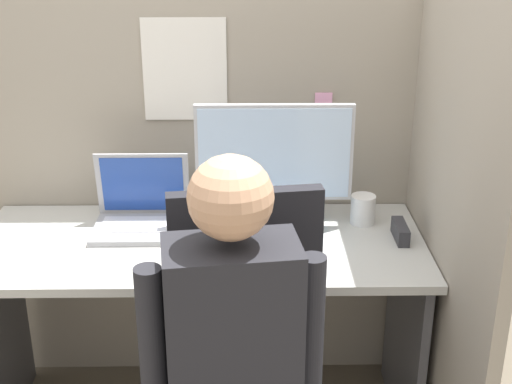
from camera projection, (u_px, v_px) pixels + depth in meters
The scene contains 11 objects.
cubicle_panel_back at pixel (205, 183), 2.74m from camera, with size 2.05×0.05×1.66m.
cubicle_panel_right at pixel (438, 228), 2.38m from camera, with size 0.04×1.27×1.66m.
desk at pixel (202, 287), 2.52m from camera, with size 1.55×0.64×0.75m.
paper_box at pixel (273, 219), 2.56m from camera, with size 0.31×0.25×0.06m.
monitor at pixel (274, 158), 2.48m from camera, with size 0.55×0.20×0.39m.
laptop at pixel (142, 215), 2.54m from camera, with size 0.33×0.25×0.26m.
mouse at pixel (201, 247), 2.38m from camera, with size 0.08×0.04×0.03m.
stapler at pixel (400, 232), 2.46m from camera, with size 0.04×0.14×0.06m.
carrot_toy at pixel (174, 262), 2.27m from camera, with size 0.05×0.16×0.05m.
person at pixel (229, 365), 1.79m from camera, with size 0.48×0.46×1.30m.
coffee_mug at pixel (363, 209), 2.58m from camera, with size 0.09×0.09×0.11m.
Camera 1 is at (0.16, -1.89, 1.85)m, focal length 50.00 mm.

